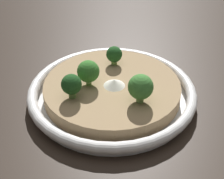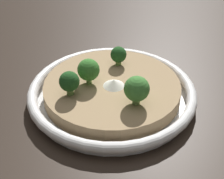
{
  "view_description": "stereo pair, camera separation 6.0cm",
  "coord_description": "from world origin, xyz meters",
  "px_view_note": "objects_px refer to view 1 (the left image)",
  "views": [
    {
      "loc": [
        0.29,
        0.4,
        0.37
      ],
      "look_at": [
        0.0,
        0.0,
        0.02
      ],
      "focal_mm": 55.0,
      "sensor_mm": 36.0,
      "label": 1
    },
    {
      "loc": [
        0.23,
        0.43,
        0.37
      ],
      "look_at": [
        0.0,
        0.0,
        0.02
      ],
      "focal_mm": 55.0,
      "sensor_mm": 36.0,
      "label": 2
    }
  ],
  "objects_px": {
    "broccoli_front_right": "(71,85)",
    "broccoli_right": "(88,72)",
    "risotto_bowl": "(112,92)",
    "broccoli_front_left": "(114,55)",
    "broccoli_back": "(141,87)"
  },
  "relations": [
    {
      "from": "risotto_bowl",
      "to": "broccoli_right",
      "type": "relative_size",
      "value": 6.45
    },
    {
      "from": "broccoli_front_left",
      "to": "broccoli_back",
      "type": "bearing_deg",
      "value": 73.69
    },
    {
      "from": "broccoli_right",
      "to": "broccoli_back",
      "type": "bearing_deg",
      "value": 114.8
    },
    {
      "from": "risotto_bowl",
      "to": "broccoli_front_right",
      "type": "bearing_deg",
      "value": -5.06
    },
    {
      "from": "broccoli_back",
      "to": "broccoli_right",
      "type": "relative_size",
      "value": 1.07
    },
    {
      "from": "risotto_bowl",
      "to": "broccoli_front_left",
      "type": "distance_m",
      "value": 0.08
    },
    {
      "from": "broccoli_front_left",
      "to": "broccoli_right",
      "type": "xyz_separation_m",
      "value": [
        0.08,
        0.03,
        0.01
      ]
    },
    {
      "from": "broccoli_front_right",
      "to": "broccoli_back",
      "type": "height_order",
      "value": "broccoli_back"
    },
    {
      "from": "risotto_bowl",
      "to": "broccoli_front_right",
      "type": "relative_size",
      "value": 6.96
    },
    {
      "from": "broccoli_front_right",
      "to": "broccoli_right",
      "type": "distance_m",
      "value": 0.04
    },
    {
      "from": "risotto_bowl",
      "to": "broccoli_right",
      "type": "height_order",
      "value": "broccoli_right"
    },
    {
      "from": "broccoli_front_left",
      "to": "broccoli_front_right",
      "type": "height_order",
      "value": "broccoli_front_right"
    },
    {
      "from": "risotto_bowl",
      "to": "broccoli_front_left",
      "type": "xyz_separation_m",
      "value": [
        -0.04,
        -0.05,
        0.04
      ]
    },
    {
      "from": "broccoli_front_left",
      "to": "broccoli_front_right",
      "type": "bearing_deg",
      "value": 20.65
    },
    {
      "from": "broccoli_front_right",
      "to": "broccoli_back",
      "type": "distance_m",
      "value": 0.11
    }
  ]
}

